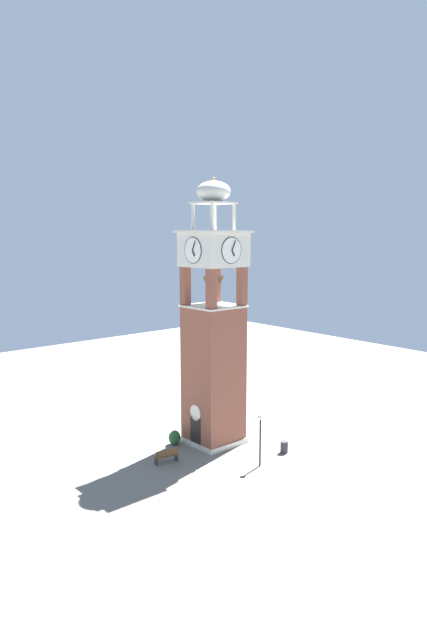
% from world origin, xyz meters
% --- Properties ---
extents(ground, '(80.00, 80.00, 0.00)m').
position_xyz_m(ground, '(0.00, 0.00, 0.00)').
color(ground, gray).
extents(clock_tower, '(3.93, 3.93, 18.62)m').
position_xyz_m(clock_tower, '(-0.00, -0.00, 7.51)').
color(clock_tower, brown).
rests_on(clock_tower, ground).
extents(park_bench, '(0.76, 1.66, 0.95)m').
position_xyz_m(park_bench, '(0.76, -4.73, 0.48)').
color(park_bench, brown).
rests_on(park_bench, ground).
extents(lamp_post, '(0.36, 0.36, 3.49)m').
position_xyz_m(lamp_post, '(5.11, -0.46, 2.45)').
color(lamp_post, black).
rests_on(lamp_post, ground).
extents(trash_bin, '(0.52, 0.52, 0.80)m').
position_xyz_m(trash_bin, '(4.69, 2.36, 0.40)').
color(trash_bin, '#2D2D33').
rests_on(trash_bin, ground).
extents(shrub_near_entry, '(0.87, 0.87, 1.04)m').
position_xyz_m(shrub_near_entry, '(-1.40, -2.46, 0.52)').
color(shrub_near_entry, '#28562D').
rests_on(shrub_near_entry, ground).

